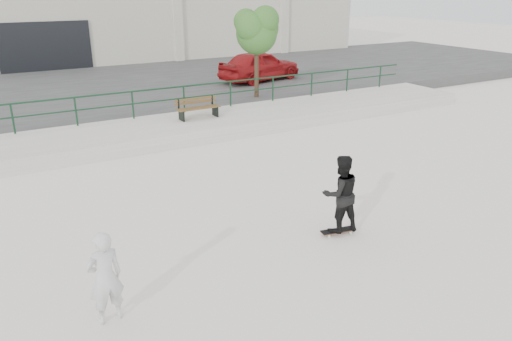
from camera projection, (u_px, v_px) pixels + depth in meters
ground at (256, 278)px, 9.28m from camera, size 120.00×120.00×0.00m
ledge at (117, 138)px, 16.91m from camera, size 30.00×3.00×0.50m
parking_strip at (69, 93)px, 23.82m from camera, size 60.00×14.00×0.50m
railing at (104, 102)px, 17.62m from camera, size 28.00×0.06×1.03m
bench_right at (198, 108)px, 18.29m from camera, size 1.63×0.50×0.75m
tree at (257, 29)px, 20.90m from camera, size 2.16×1.92×3.84m
red_car at (260, 66)px, 25.32m from camera, size 4.77×2.78×1.53m
skateboard at (338, 231)px, 10.91m from camera, size 0.80×0.35×0.09m
standing_skater at (340, 194)px, 10.60m from camera, size 0.94×0.79×1.72m
seated_skater at (105, 278)px, 7.85m from camera, size 0.63×0.45×1.59m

